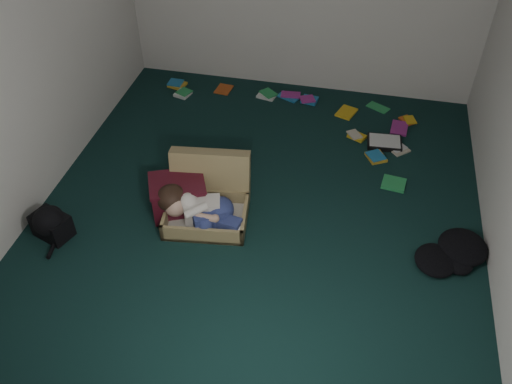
% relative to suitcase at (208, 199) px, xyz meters
% --- Properties ---
extents(floor, '(4.50, 4.50, 0.00)m').
position_rel_suitcase_xyz_m(floor, '(0.45, 0.12, -0.16)').
color(floor, black).
rests_on(floor, ground).
extents(wall_front, '(4.50, 0.00, 4.50)m').
position_rel_suitcase_xyz_m(wall_front, '(0.45, -2.13, 1.14)').
color(wall_front, silver).
rests_on(wall_front, ground).
extents(wall_left, '(0.00, 4.50, 4.50)m').
position_rel_suitcase_xyz_m(wall_left, '(-1.55, 0.12, 1.14)').
color(wall_left, silver).
rests_on(wall_left, ground).
extents(suitcase, '(0.81, 0.79, 0.53)m').
position_rel_suitcase_xyz_m(suitcase, '(0.00, 0.00, 0.00)').
color(suitcase, '#9E8957').
rests_on(suitcase, floor).
extents(person, '(0.80, 0.39, 0.33)m').
position_rel_suitcase_xyz_m(person, '(-0.03, -0.19, 0.04)').
color(person, silver).
rests_on(person, suitcase).
extents(maroon_bin, '(0.60, 0.55, 0.34)m').
position_rel_suitcase_xyz_m(maroon_bin, '(-0.27, -0.03, 0.01)').
color(maroon_bin, '#450E19').
rests_on(maroon_bin, floor).
extents(backpack, '(0.48, 0.43, 0.24)m').
position_rel_suitcase_xyz_m(backpack, '(-1.25, -0.57, -0.04)').
color(backpack, black).
rests_on(backpack, floor).
extents(clothing_pile, '(0.55, 0.48, 0.15)m').
position_rel_suitcase_xyz_m(clothing_pile, '(2.15, -0.12, -0.08)').
color(clothing_pile, black).
rests_on(clothing_pile, floor).
extents(paper_tray, '(0.37, 0.29, 0.05)m').
position_rel_suitcase_xyz_m(paper_tray, '(1.54, 1.39, -0.14)').
color(paper_tray, black).
rests_on(paper_tray, floor).
extents(book_scatter, '(2.99, 1.59, 0.02)m').
position_rel_suitcase_xyz_m(book_scatter, '(0.78, 1.73, -0.15)').
color(book_scatter, gold).
rests_on(book_scatter, floor).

